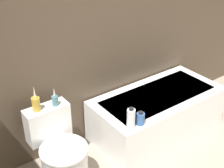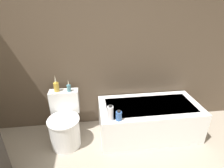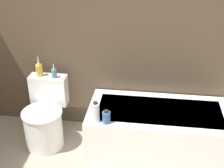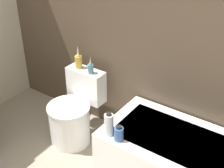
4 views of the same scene
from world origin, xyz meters
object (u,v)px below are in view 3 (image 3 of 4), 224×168
Objects in this scene: vase_gold at (39,69)px; toilet at (45,119)px; shampoo_bottle_short at (106,117)px; vase_silver at (54,72)px; shampoo_bottle_tall at (96,112)px; bathtub at (158,130)px.

toilet is at bearing -68.68° from vase_gold.
vase_silver is at bearing 144.83° from shampoo_bottle_short.
shampoo_bottle_short is (0.82, -0.48, -0.25)m from vase_gold.
vase_gold is at bearing 146.79° from shampoo_bottle_tall.
shampoo_bottle_short reaches higher than bathtub.
bathtub is 5.96× the size of vase_gold.
vase_silver is (-1.16, 0.16, 0.53)m from bathtub.
toilet is 2.91× the size of vase_gold.
bathtub is 0.67m from shampoo_bottle_short.
vase_silver is (0.17, -0.02, -0.02)m from vase_gold.
toilet reaches higher than shampoo_bottle_short.
toilet reaches higher than bathtub.
vase_silver reaches higher than shampoo_bottle_short.
shampoo_bottle_tall is at bearing -33.21° from vase_gold.
toilet is 0.56m from vase_gold.
toilet is 3.28× the size of shampoo_bottle_tall.
shampoo_bottle_short is (0.64, -0.45, -0.22)m from vase_silver.
vase_silver is (0.09, 0.20, 0.49)m from toilet.
vase_gold is 0.87m from shampoo_bottle_tall.
vase_silver reaches higher than bathtub.
bathtub is 1.46m from vase_gold.
bathtub is at bearing -7.94° from vase_silver.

